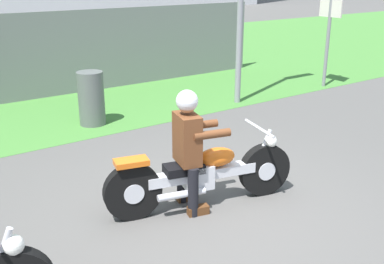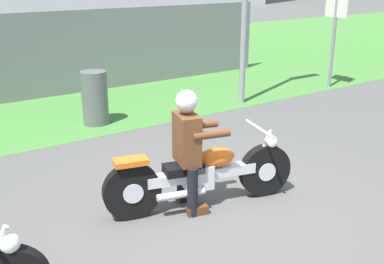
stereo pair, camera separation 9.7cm
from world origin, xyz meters
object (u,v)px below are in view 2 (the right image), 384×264
rider_lead (188,141)px  trash_can (95,98)px  motorcycle_lead (202,175)px  sign_banner (336,12)px

rider_lead → trash_can: size_ratio=1.48×
motorcycle_lead → rider_lead: bearing=179.2°
motorcycle_lead → trash_can: bearing=101.0°
rider_lead → sign_banner: sign_banner is taller
motorcycle_lead → trash_can: 3.55m
rider_lead → sign_banner: (5.98, 3.03, 0.91)m
rider_lead → trash_can: rider_lead is taller
trash_can → sign_banner: (5.64, -0.47, 1.25)m
rider_lead → trash_can: 3.53m
sign_banner → trash_can: bearing=175.3°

